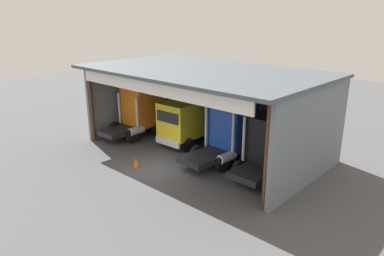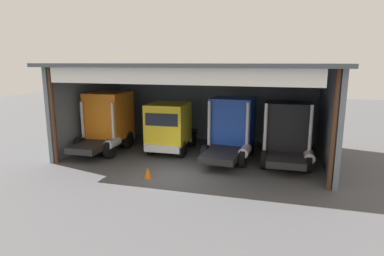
{
  "view_description": "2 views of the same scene",
  "coord_description": "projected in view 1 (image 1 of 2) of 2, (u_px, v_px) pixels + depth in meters",
  "views": [
    {
      "loc": [
        15.19,
        -13.4,
        9.01
      ],
      "look_at": [
        0.0,
        2.96,
        1.9
      ],
      "focal_mm": 33.78,
      "sensor_mm": 36.0,
      "label": 1
    },
    {
      "loc": [
        5.09,
        -15.05,
        5.72
      ],
      "look_at": [
        0.0,
        2.96,
        1.9
      ],
      "focal_mm": 30.53,
      "sensor_mm": 36.0,
      "label": 2
    }
  ],
  "objects": [
    {
      "name": "ground_plane",
      "position": [
        159.0,
        169.0,
        21.94
      ],
      "size": [
        80.0,
        80.0,
        0.0
      ],
      "primitive_type": "plane",
      "color": "#4C4C4F",
      "rests_on": "ground"
    },
    {
      "name": "oil_drum",
      "position": [
        195.0,
        122.0,
        29.62
      ],
      "size": [
        0.58,
        0.58,
        0.94
      ],
      "primitive_type": "cylinder",
      "color": "#194CB2",
      "rests_on": "ground"
    },
    {
      "name": "truck_orange_yard_outside",
      "position": [
        141.0,
        110.0,
        27.54
      ],
      "size": [
        2.55,
        5.08,
        3.78
      ],
      "rotation": [
        0.0,
        0.0,
        0.01
      ],
      "color": "orange",
      "rests_on": "ground"
    },
    {
      "name": "tool_cart",
      "position": [
        251.0,
        143.0,
        24.89
      ],
      "size": [
        0.9,
        0.6,
        1.0
      ],
      "primitive_type": "cube",
      "color": "#1E59A5",
      "rests_on": "ground"
    },
    {
      "name": "truck_black_center_bay",
      "position": [
        270.0,
        146.0,
        20.46
      ],
      "size": [
        2.74,
        4.19,
        3.53
      ],
      "rotation": [
        0.0,
        0.0,
        -0.0
      ],
      "color": "black",
      "rests_on": "ground"
    },
    {
      "name": "truck_blue_left_bay",
      "position": [
        229.0,
        132.0,
        22.82
      ],
      "size": [
        2.73,
        5.25,
        3.59
      ],
      "rotation": [
        0.0,
        0.0,
        -0.06
      ],
      "color": "#1E47B7",
      "rests_on": "ground"
    },
    {
      "name": "workshop_shed",
      "position": [
        213.0,
        93.0,
        24.31
      ],
      "size": [
        15.68,
        9.38,
        5.64
      ],
      "color": "slate",
      "rests_on": "ground"
    },
    {
      "name": "truck_yellow_right_bay",
      "position": [
        184.0,
        122.0,
        25.37
      ],
      "size": [
        2.58,
        5.42,
        3.2
      ],
      "rotation": [
        0.0,
        0.0,
        3.17
      ],
      "color": "yellow",
      "rests_on": "ground"
    },
    {
      "name": "traffic_cone",
      "position": [
        136.0,
        162.0,
        22.15
      ],
      "size": [
        0.36,
        0.36,
        0.56
      ],
      "primitive_type": "cone",
      "color": "orange",
      "rests_on": "ground"
    }
  ]
}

